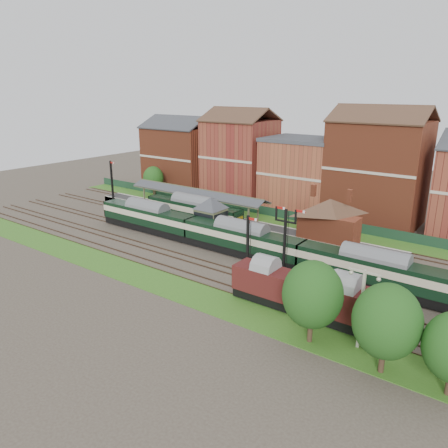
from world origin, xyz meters
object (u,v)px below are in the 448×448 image
Objects in this scene: signal_box at (211,217)px; semaphore_bracket at (285,238)px; goods_van_a at (265,282)px; platform_railcar at (193,211)px; dmu_train at (241,239)px.

semaphore_bracket reaches higher than signal_box.
goods_van_a is at bearing -77.59° from semaphore_bracket.
semaphore_bracket is 0.47× the size of platform_railcar.
semaphore_bracket is at bearing -23.14° from platform_railcar.
platform_railcar is at bearing 154.27° from dmu_train.
semaphore_bracket is 1.30× the size of goods_van_a.
semaphore_bracket is (15.04, -5.75, 1.44)m from signal_box.
platform_railcar is at bearing 156.86° from semaphore_bracket.
dmu_train is (-7.57, 2.50, -2.34)m from semaphore_bracket.
semaphore_bracket is at bearing 102.41° from goods_van_a.
dmu_train is at bearing 161.72° from semaphore_bracket.
semaphore_bracket reaches higher than goods_van_a.
signal_box is 0.12× the size of dmu_train.
signal_box is 0.73× the size of semaphore_bracket.
signal_box is 0.95× the size of goods_van_a.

